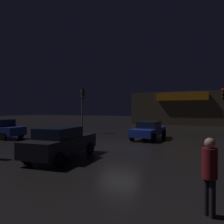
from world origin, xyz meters
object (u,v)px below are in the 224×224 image
at_px(car_near, 149,130).
at_px(pedestrian, 210,170).
at_px(car_crossing, 0,129).
at_px(store_building, 185,109).
at_px(traffic_signal_cross_left, 83,102).
at_px(car_far, 61,142).

bearing_deg(car_near, pedestrian, -69.69).
xyz_separation_m(car_near, car_crossing, (-11.37, -4.39, 0.07)).
relative_size(store_building, traffic_signal_cross_left, 3.47).
bearing_deg(store_building, pedestrian, -83.12).
bearing_deg(store_building, car_far, -95.64).
distance_m(car_near, car_far, 8.96).
relative_size(traffic_signal_cross_left, car_crossing, 1.07).
bearing_deg(store_building, traffic_signal_cross_left, -114.21).
relative_size(car_crossing, pedestrian, 2.35).
height_order(store_building, traffic_signal_cross_left, store_building).
distance_m(car_far, car_crossing, 10.18).
xyz_separation_m(store_building, pedestrian, (3.90, -32.35, -1.45)).
xyz_separation_m(car_far, pedestrian, (6.74, -3.69, 0.25)).
distance_m(store_building, car_crossing, 27.22).
relative_size(car_far, car_crossing, 1.12).
height_order(car_near, car_crossing, car_crossing).
bearing_deg(car_near, car_crossing, -158.91).
xyz_separation_m(traffic_signal_cross_left, pedestrian, (11.96, -14.43, -2.10)).
xyz_separation_m(car_far, car_crossing, (-9.22, 4.31, 0.01)).
distance_m(car_crossing, pedestrian, 17.85).
relative_size(car_near, car_far, 1.00).
bearing_deg(car_near, car_far, -103.88).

